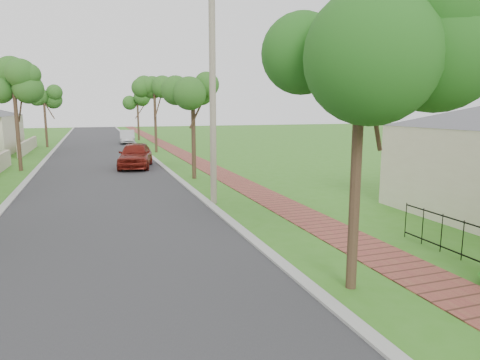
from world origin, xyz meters
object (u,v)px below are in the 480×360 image
near_tree (362,41)px  utility_pole (213,87)px  parked_car_red (135,155)px  parked_car_white (127,137)px

near_tree → utility_pole: 8.53m
parked_car_red → utility_pole: 11.82m
parked_car_white → near_tree: near_tree is taller
parked_car_red → utility_pole: size_ratio=0.53×
parked_car_red → near_tree: 20.17m
near_tree → utility_pole: bearing=93.8°
parked_car_white → near_tree: size_ratio=0.67×
near_tree → parked_car_white: bearing=92.3°
near_tree → utility_pole: utility_pole is taller
parked_car_white → near_tree: bearing=-83.8°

